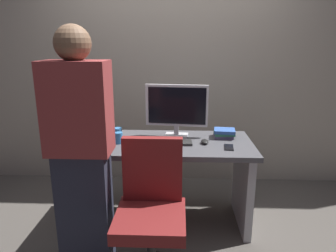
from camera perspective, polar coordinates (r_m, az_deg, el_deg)
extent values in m
plane|color=#4C4742|center=(2.86, 0.04, -17.07)|extent=(9.00, 9.00, 0.00)
cube|color=#9E9384|center=(3.35, 0.70, 14.70)|extent=(6.40, 0.10, 3.00)
cube|color=#4C4C51|center=(2.55, 0.05, -3.39)|extent=(1.40, 0.69, 0.04)
cube|color=#B2B2B7|center=(2.79, -13.40, -10.29)|extent=(0.06, 0.61, 0.69)
cube|color=#B2B2B7|center=(2.75, 13.73, -10.75)|extent=(0.06, 0.61, 0.69)
cylinder|color=black|center=(2.14, -3.22, -22.40)|extent=(0.05, 0.05, 0.39)
cube|color=maroon|center=(2.00, -3.32, -17.06)|extent=(0.44, 0.44, 0.08)
cube|color=maroon|center=(2.05, -2.92, -8.05)|extent=(0.40, 0.06, 0.44)
cube|color=#262838|center=(2.22, -15.11, -15.12)|extent=(0.34, 0.20, 0.85)
cube|color=maroon|center=(1.97, -16.53, 3.20)|extent=(0.40, 0.24, 0.58)
sphere|color=brown|center=(1.93, -17.42, 14.55)|extent=(0.22, 0.22, 0.22)
cube|color=silver|center=(2.70, 1.58, -1.73)|extent=(0.21, 0.16, 0.02)
cube|color=silver|center=(2.69, 1.58, -0.75)|extent=(0.04, 0.03, 0.08)
cube|color=silver|center=(2.64, 1.62, 3.85)|extent=(0.54, 0.09, 0.36)
cube|color=black|center=(2.62, 1.66, 3.78)|extent=(0.49, 0.06, 0.32)
cube|color=#262626|center=(2.49, -0.47, -3.12)|extent=(0.44, 0.15, 0.02)
ellipsoid|color=black|center=(2.52, 6.87, -2.90)|extent=(0.06, 0.10, 0.03)
cylinder|color=#3372B2|center=(2.53, -9.19, -2.20)|extent=(0.06, 0.06, 0.09)
cylinder|color=#3372B2|center=(2.70, -9.38, -1.22)|extent=(0.07, 0.07, 0.08)
cube|color=#594C72|center=(2.71, 10.28, -1.81)|extent=(0.16, 0.16, 0.02)
cube|color=#338C59|center=(2.69, 10.47, -1.40)|extent=(0.17, 0.13, 0.02)
cube|color=#3359A5|center=(2.69, 10.50, -0.89)|extent=(0.19, 0.17, 0.03)
cube|color=black|center=(2.45, 11.29, -3.92)|extent=(0.09, 0.15, 0.01)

